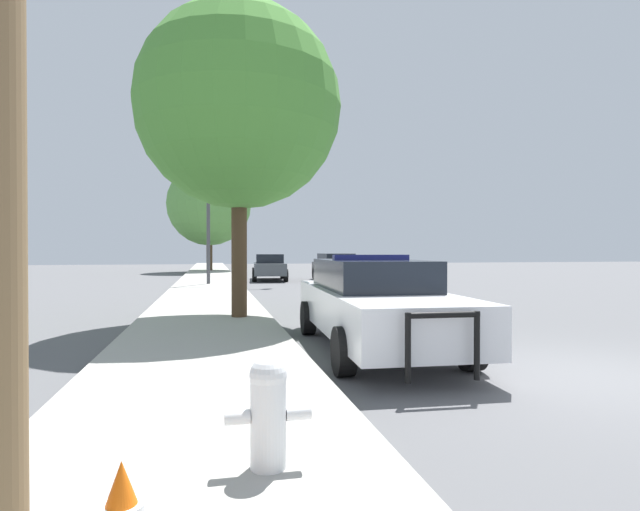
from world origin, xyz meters
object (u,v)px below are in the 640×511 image
Objects in this scene: tree_sidewalk_far at (209,204)px; car_background_oncoming at (337,266)px; traffic_light at (242,198)px; tree_sidewalk_near at (239,107)px; fire_hydrant at (268,409)px; police_car at (374,302)px; car_background_midblock at (269,267)px.

car_background_oncoming is at bearing -61.68° from tree_sidewalk_far.
tree_sidewalk_far is at bearing 95.63° from traffic_light.
car_background_oncoming is 0.61× the size of tree_sidewalk_near.
fire_hydrant is at bearing -93.01° from traffic_light.
police_car is at bearing 77.15° from car_background_oncoming.
police_car reaches higher than fire_hydrant.
fire_hydrant is 0.18× the size of car_background_oncoming.
tree_sidewalk_far is at bearing -82.04° from police_car.
police_car is 5.06m from fire_hydrant.
car_background_oncoming is (3.97, 18.16, -0.01)m from police_car.
tree_sidewalk_near is at bearing 67.01° from car_background_oncoming.
tree_sidewalk_far reaches higher than fire_hydrant.
traffic_light reaches higher than fire_hydrant.
traffic_light is at bearing 86.12° from tree_sidewalk_near.
tree_sidewalk_far is (-2.78, 30.70, 4.37)m from police_car.
car_background_oncoming reaches higher than car_background_midblock.
police_car is 1.25× the size of car_background_oncoming.
car_background_midblock is (2.75, 23.85, 0.21)m from fire_hydrant.
police_car reaches higher than car_background_oncoming.
police_car is 1.17× the size of car_background_midblock.
tree_sidewalk_far is at bearing 110.52° from car_background_midblock.
traffic_light is 0.68× the size of tree_sidewalk_far.
police_car is at bearing 62.98° from fire_hydrant.
tree_sidewalk_near reaches higher than car_background_midblock.
car_background_oncoming is at bearing 29.25° from traffic_light.
tree_sidewalk_far is at bearing 90.79° from fire_hydrant.
tree_sidewalk_far reaches higher than police_car.
fire_hydrant is at bearing 65.76° from police_car.
police_car is 15.63m from traffic_light.
tree_sidewalk_near is at bearing -57.66° from police_car.
traffic_light is at bearing -84.37° from tree_sidewalk_far.
car_background_oncoming is (6.27, 22.67, 0.23)m from fire_hydrant.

